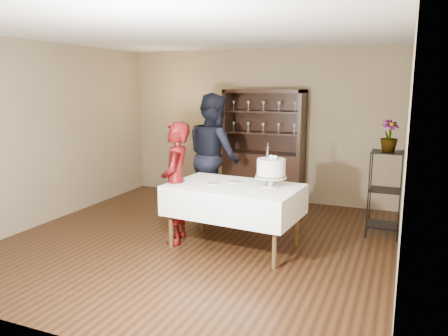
{
  "coord_description": "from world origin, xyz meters",
  "views": [
    {
      "loc": [
        2.48,
        -5.05,
        2.07
      ],
      "look_at": [
        0.34,
        0.1,
        1.01
      ],
      "focal_mm": 35.0,
      "sensor_mm": 36.0,
      "label": 1
    }
  ],
  "objects_px": {
    "woman": "(176,183)",
    "cake": "(271,169)",
    "china_hutch": "(264,166)",
    "plant_etagere": "(385,190)",
    "man": "(214,156)",
    "cake_table": "(234,200)",
    "potted_plant": "(389,136)"
  },
  "relations": [
    {
      "from": "woman",
      "to": "potted_plant",
      "type": "relative_size",
      "value": 3.79
    },
    {
      "from": "china_hutch",
      "to": "potted_plant",
      "type": "relative_size",
      "value": 4.7
    },
    {
      "from": "china_hutch",
      "to": "cake_table",
      "type": "relative_size",
      "value": 1.16
    },
    {
      "from": "cake_table",
      "to": "woman",
      "type": "bearing_deg",
      "value": -172.12
    },
    {
      "from": "plant_etagere",
      "to": "potted_plant",
      "type": "xyz_separation_m",
      "value": [
        0.01,
        0.01,
        0.75
      ]
    },
    {
      "from": "china_hutch",
      "to": "cake_table",
      "type": "distance_m",
      "value": 2.3
    },
    {
      "from": "china_hutch",
      "to": "cake_table",
      "type": "bearing_deg",
      "value": -81.83
    },
    {
      "from": "man",
      "to": "cake",
      "type": "distance_m",
      "value": 1.62
    },
    {
      "from": "china_hutch",
      "to": "man",
      "type": "distance_m",
      "value": 1.25
    },
    {
      "from": "woman",
      "to": "man",
      "type": "bearing_deg",
      "value": 162.96
    },
    {
      "from": "plant_etagere",
      "to": "man",
      "type": "relative_size",
      "value": 0.61
    },
    {
      "from": "woman",
      "to": "man",
      "type": "distance_m",
      "value": 1.28
    },
    {
      "from": "woman",
      "to": "cake",
      "type": "distance_m",
      "value": 1.27
    },
    {
      "from": "man",
      "to": "potted_plant",
      "type": "height_order",
      "value": "man"
    },
    {
      "from": "man",
      "to": "cake",
      "type": "xyz_separation_m",
      "value": [
        1.24,
        -1.04,
        0.06
      ]
    },
    {
      "from": "woman",
      "to": "plant_etagere",
      "type": "bearing_deg",
      "value": 99.86
    },
    {
      "from": "china_hutch",
      "to": "cake",
      "type": "xyz_separation_m",
      "value": [
        0.77,
        -2.15,
        0.38
      ]
    },
    {
      "from": "plant_etagere",
      "to": "cake_table",
      "type": "distance_m",
      "value": 2.14
    },
    {
      "from": "woman",
      "to": "cake",
      "type": "bearing_deg",
      "value": 82.67
    },
    {
      "from": "woman",
      "to": "man",
      "type": "height_order",
      "value": "man"
    },
    {
      "from": "plant_etagere",
      "to": "potted_plant",
      "type": "bearing_deg",
      "value": 64.56
    },
    {
      "from": "cake_table",
      "to": "woman",
      "type": "height_order",
      "value": "woman"
    },
    {
      "from": "china_hutch",
      "to": "woman",
      "type": "height_order",
      "value": "china_hutch"
    },
    {
      "from": "cake_table",
      "to": "potted_plant",
      "type": "bearing_deg",
      "value": 35.08
    },
    {
      "from": "china_hutch",
      "to": "plant_etagere",
      "type": "relative_size",
      "value": 1.67
    },
    {
      "from": "plant_etagere",
      "to": "china_hutch",
      "type": "bearing_deg",
      "value": 153.17
    },
    {
      "from": "china_hutch",
      "to": "woman",
      "type": "bearing_deg",
      "value": -100.71
    },
    {
      "from": "cake_table",
      "to": "cake",
      "type": "bearing_deg",
      "value": 15.0
    },
    {
      "from": "potted_plant",
      "to": "cake_table",
      "type": "bearing_deg",
      "value": -144.92
    },
    {
      "from": "man",
      "to": "potted_plant",
      "type": "relative_size",
      "value": 4.6
    },
    {
      "from": "cake_table",
      "to": "man",
      "type": "xyz_separation_m",
      "value": [
        -0.79,
        1.16,
        0.35
      ]
    },
    {
      "from": "cake",
      "to": "plant_etagere",
      "type": "bearing_deg",
      "value": 40.13
    }
  ]
}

